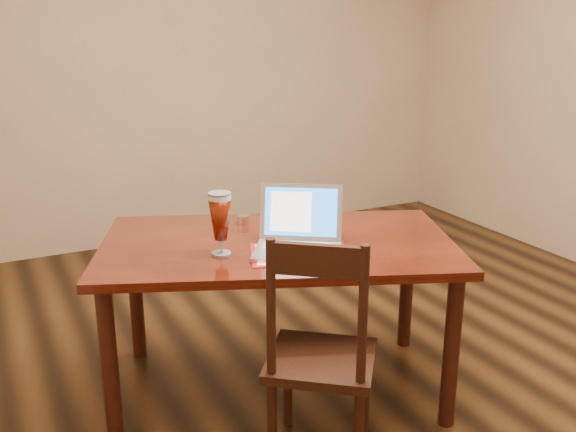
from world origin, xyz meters
name	(u,v)px	position (x,y,z in m)	size (l,w,h in m)	color
ground	(364,378)	(0.00, 0.00, 0.00)	(5.00, 5.00, 0.00)	black
dining_table	(277,258)	(-0.41, 0.12, 0.66)	(1.78, 1.40, 1.00)	#54160B
dining_chair	(320,357)	(-0.49, -0.42, 0.45)	(0.56, 0.55, 0.95)	black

